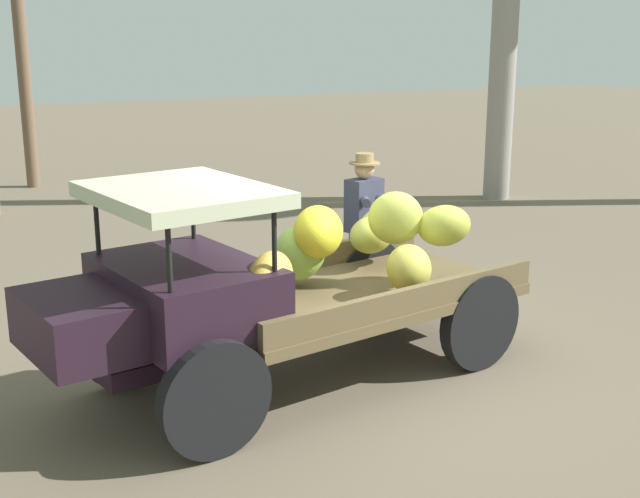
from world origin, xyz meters
name	(u,v)px	position (x,y,z in m)	size (l,w,h in m)	color
ground_plane	(353,362)	(0.00, 0.00, 0.00)	(60.00, 60.00, 0.00)	#6C5E4C
truck	(274,285)	(0.87, 0.18, 0.93)	(4.64, 2.46, 1.89)	black
farmer	(364,220)	(-0.88, -1.46, 1.00)	(0.55, 0.50, 1.75)	#383C4D
wooden_crate	(423,284)	(-1.54, -1.24, 0.23)	(0.46, 0.48, 0.46)	olive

